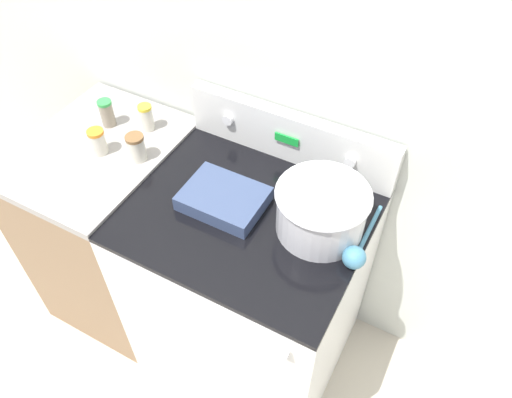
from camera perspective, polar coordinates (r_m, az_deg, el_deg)
name	(u,v)px	position (r m, az deg, el deg)	size (l,w,h in m)	color
kitchen_wall	(302,68)	(1.68, 5.30, 14.70)	(8.00, 0.05, 2.50)	silver
stove_range	(250,288)	(2.01, -0.74, -10.10)	(0.79, 0.70, 0.91)	silver
control_panel	(290,136)	(1.78, 3.95, 7.15)	(0.79, 0.07, 0.19)	silver
side_counter	(119,226)	(2.28, -15.43, -3.03)	(0.53, 0.67, 0.92)	#896B4C
mixing_bowl	(322,209)	(1.55, 7.50, -1.13)	(0.30, 0.30, 0.16)	silver
casserole_dish	(224,198)	(1.66, -3.71, 0.13)	(0.27, 0.20, 0.05)	#38476B
ladle	(356,254)	(1.53, 11.33, -6.24)	(0.07, 0.29, 0.07)	teal
spice_jar_brown_cap	(136,147)	(1.83, -13.50, 5.75)	(0.07, 0.07, 0.10)	beige
spice_jar_yellow_cap	(146,117)	(1.96, -12.42, 9.10)	(0.05, 0.05, 0.11)	beige
spice_jar_orange_cap	(98,142)	(1.90, -17.62, 6.28)	(0.06, 0.06, 0.10)	beige
spice_jar_green_cap	(107,113)	(2.02, -16.68, 9.41)	(0.05, 0.05, 0.11)	gray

